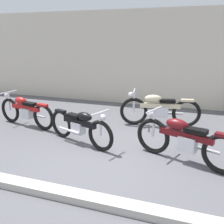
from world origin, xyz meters
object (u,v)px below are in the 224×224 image
object	(u,v)px
motorcycle_cream	(159,109)
motorcycle_red	(25,111)
motorcycle_maroon	(184,140)
motorcycle_black	(80,126)

from	to	relation	value
motorcycle_cream	motorcycle_red	xyz separation A→B (m)	(-3.41, -1.17, -0.04)
motorcycle_cream	motorcycle_red	bearing A→B (deg)	8.15
motorcycle_red	motorcycle_cream	bearing A→B (deg)	-149.51
motorcycle_red	motorcycle_maroon	bearing A→B (deg)	-179.55
motorcycle_black	motorcycle_red	xyz separation A→B (m)	(-1.93, 0.64, 0.01)
motorcycle_maroon	motorcycle_cream	bearing A→B (deg)	-48.72
motorcycle_cream	motorcycle_maroon	xyz separation A→B (m)	(0.77, -1.99, -0.01)
motorcycle_black	motorcycle_maroon	bearing A→B (deg)	15.39
motorcycle_black	motorcycle_maroon	xyz separation A→B (m)	(2.25, -0.18, 0.04)
motorcycle_maroon	motorcycle_black	bearing A→B (deg)	15.50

